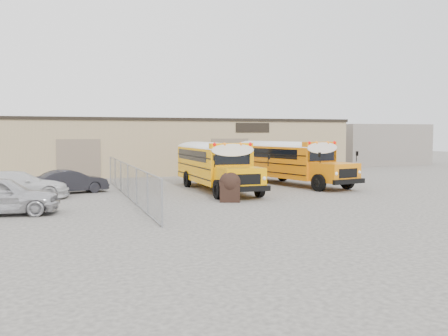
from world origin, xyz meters
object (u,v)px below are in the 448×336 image
object	(u,v)px
tarp_bundle	(230,186)
car_white	(19,185)
school_bus_right	(238,156)
car_silver	(0,195)
car_dark	(71,182)
school_bus_left	(189,157)

from	to	relation	value
tarp_bundle	car_white	distance (m)	11.07
car_white	tarp_bundle	bearing A→B (deg)	-109.42
school_bus_right	car_silver	bearing A→B (deg)	-139.31
car_silver	car_dark	bearing A→B (deg)	-15.82
school_bus_right	tarp_bundle	xyz separation A→B (m)	(-5.13, -12.70, -0.94)
tarp_bundle	school_bus_left	bearing A→B (deg)	85.79
car_silver	car_dark	size ratio (longest dim) A/B	1.18
school_bus_left	tarp_bundle	distance (m)	11.36
car_silver	car_white	distance (m)	5.24
tarp_bundle	car_white	bearing A→B (deg)	156.34
school_bus_left	school_bus_right	size ratio (longest dim) A/B	0.97
school_bus_left	car_white	world-z (taller)	school_bus_left
tarp_bundle	car_dark	bearing A→B (deg)	140.21
school_bus_left	school_bus_right	distance (m)	4.52
school_bus_left	car_white	bearing A→B (deg)	-148.02
tarp_bundle	car_dark	distance (m)	9.74
school_bus_left	car_silver	bearing A→B (deg)	-133.29
school_bus_right	car_white	size ratio (longest dim) A/B	2.05
car_silver	tarp_bundle	bearing A→B (deg)	-78.02
tarp_bundle	car_white	size ratio (longest dim) A/B	0.30
tarp_bundle	car_white	world-z (taller)	tarp_bundle
school_bus_left	car_silver	xyz separation A→B (m)	(-11.38, -12.07, -0.87)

